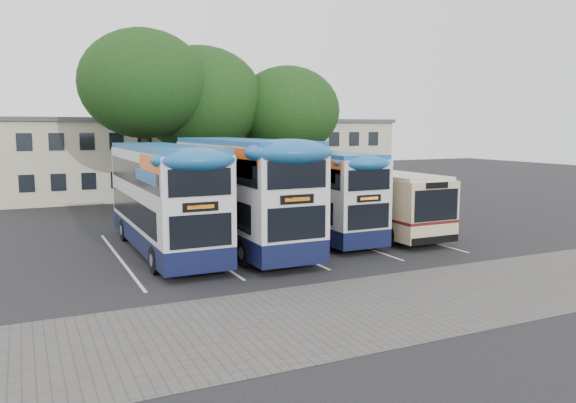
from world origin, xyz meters
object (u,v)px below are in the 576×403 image
Objects in this scene: lamp_post at (309,133)px; bus_dd_left at (163,194)px; bus_dd_mid at (240,188)px; bus_single at (367,197)px; bus_dd_right at (312,189)px; tree_left at (143,84)px; tree_mid at (201,100)px; tree_right at (287,111)px.

lamp_post is 0.81× the size of bus_dd_left.
bus_single is at bearing 5.58° from bus_dd_mid.
bus_single is (3.27, -0.10, -0.53)m from bus_dd_right.
bus_dd_right is at bearing -117.00° from lamp_post.
tree_left is 1.05× the size of tree_mid.
bus_dd_mid reaches higher than bus_dd_left.
bus_single is (9.35, -10.99, -6.31)m from tree_left.
bus_dd_mid is (-8.22, -12.22, -3.92)m from tree_right.
tree_mid reaches higher than tree_right.
bus_dd_right is (7.65, 0.56, -0.22)m from bus_dd_left.
bus_single is (10.92, 0.47, -0.75)m from bus_dd_left.
bus_single is at bearing 2.45° from bus_dd_left.
lamp_post is at bearing 39.22° from tree_right.
tree_left reaches higher than bus_dd_mid.
bus_dd_mid is (1.90, -11.72, -5.42)m from tree_left.
tree_mid is 6.11m from tree_right.
bus_dd_left is (-1.57, -11.46, -5.55)m from tree_left.
lamp_post is at bearing 74.81° from bus_single.
tree_right is 0.90× the size of bus_single.
lamp_post reaches higher than bus_single.
lamp_post is 0.84× the size of bus_single.
tree_left is 1.03× the size of bus_dd_left.
bus_dd_mid is (-2.27, -13.44, -4.60)m from tree_mid.
bus_dd_mid is 4.27m from bus_dd_right.
lamp_post is 9.33m from tree_mid.
tree_mid reaches higher than bus_dd_left.
tree_left reaches higher than bus_dd_left.
bus_dd_left is at bearing -113.52° from tree_mid.
lamp_post reaches higher than bus_dd_left.
bus_dd_right is (6.08, -10.89, -5.77)m from tree_left.
bus_dd_mid is (3.47, -0.26, 0.13)m from bus_dd_left.
tree_mid is at bearing 98.61° from bus_dd_right.
lamp_post is at bearing 7.90° from tree_mid.
bus_dd_left is at bearing -135.56° from lamp_post.
bus_dd_mid is at bearing -174.42° from bus_single.
bus_dd_right is at bearing -60.84° from tree_left.
tree_right is at bearing 2.84° from tree_left.
tree_mid reaches higher than lamp_post.
tree_mid is 14.78m from bus_single.
bus_dd_right is at bearing 11.18° from bus_dd_mid.
tree_mid is 1.12× the size of tree_right.
tree_right is (5.95, -1.22, -0.68)m from tree_mid.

